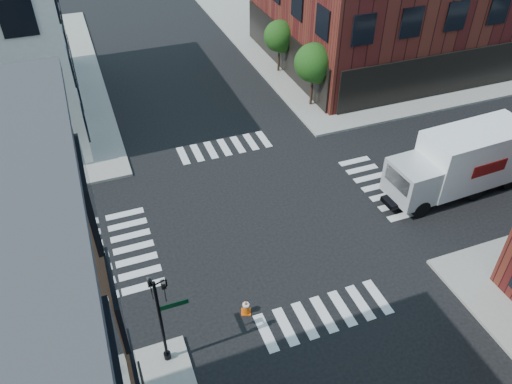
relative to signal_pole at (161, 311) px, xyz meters
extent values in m
plane|color=black|center=(6.72, 6.68, -2.86)|extent=(120.00, 120.00, 0.00)
cube|color=gray|center=(27.72, 27.68, -2.78)|extent=(30.00, 30.00, 0.15)
cylinder|color=black|center=(14.22, 16.68, -1.97)|extent=(0.18, 0.18, 1.47)
cylinder|color=black|center=(14.22, 16.68, -1.24)|extent=(0.12, 0.12, 1.47)
sphere|color=#11340E|center=(14.22, 16.68, 0.44)|extent=(2.69, 2.69, 2.69)
sphere|color=#11340E|center=(14.47, 16.58, -0.10)|extent=(1.85, 1.85, 1.85)
cylinder|color=black|center=(14.22, 22.68, -2.04)|extent=(0.18, 0.18, 1.33)
cylinder|color=black|center=(14.22, 22.68, -1.38)|extent=(0.12, 0.12, 1.33)
sphere|color=#11340E|center=(14.22, 22.68, 0.14)|extent=(2.43, 2.43, 2.43)
sphere|color=#11340E|center=(14.47, 22.58, -0.35)|extent=(1.67, 1.67, 1.67)
cylinder|color=black|center=(-0.08, -0.12, -0.56)|extent=(0.12, 0.12, 4.60)
cylinder|color=black|center=(-0.08, -0.12, -2.56)|extent=(0.28, 0.28, 0.30)
cube|color=#053819|center=(0.47, -0.12, 0.29)|extent=(1.10, 0.03, 0.22)
cube|color=#053819|center=(-0.08, 0.43, 0.54)|extent=(0.03, 1.10, 0.22)
imported|color=black|center=(0.27, -0.02, 1.04)|extent=(0.22, 0.18, 1.10)
imported|color=black|center=(-0.18, 0.23, 1.04)|extent=(0.18, 0.22, 1.10)
cube|color=white|center=(18.23, 4.93, -0.70)|extent=(6.07, 2.85, 3.18)
cube|color=maroon|center=(18.29, 3.63, -0.70)|extent=(2.26, 0.15, 0.72)
cube|color=maroon|center=(18.17, 6.24, -0.70)|extent=(2.26, 0.15, 0.72)
cube|color=silver|center=(14.33, 4.75, -1.27)|extent=(2.17, 2.56, 2.05)
cube|color=black|center=(13.36, 4.70, -0.91)|extent=(0.19, 1.95, 0.92)
cube|color=black|center=(17.00, 4.88, -2.34)|extent=(8.26, 1.41, 0.26)
cylinder|color=black|center=(14.38, 3.67, -2.34)|extent=(1.04, 0.41, 1.03)
cylinder|color=black|center=(14.28, 5.83, -2.34)|extent=(1.04, 0.41, 1.03)
cylinder|color=black|center=(18.08, 3.85, -2.34)|extent=(1.04, 0.41, 1.03)
cylinder|color=black|center=(17.97, 6.00, -2.34)|extent=(1.04, 0.41, 1.03)
cylinder|color=black|center=(20.54, 3.96, -2.34)|extent=(1.04, 0.41, 1.03)
cylinder|color=black|center=(20.44, 6.12, -2.34)|extent=(1.04, 0.41, 1.03)
cube|color=#DB5009|center=(3.61, 0.98, -2.84)|extent=(0.53, 0.53, 0.04)
cone|color=#DB5009|center=(3.61, 0.98, -2.48)|extent=(0.50, 0.50, 0.76)
cylinder|color=white|center=(3.61, 0.98, -2.37)|extent=(0.29, 0.29, 0.09)
camera|label=1|loc=(-0.83, -11.98, 14.71)|focal=35.00mm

